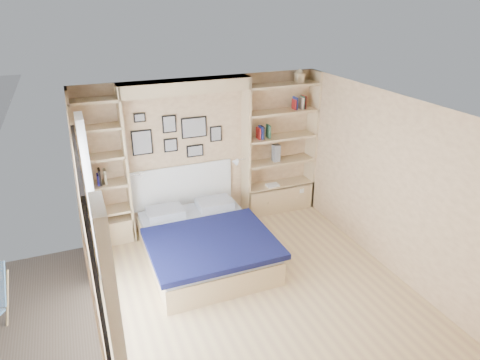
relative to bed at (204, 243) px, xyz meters
name	(u,v)px	position (x,y,z in m)	size (l,w,h in m)	color
ground	(257,292)	(0.40, -1.03, -0.28)	(4.50, 4.50, 0.00)	#DBBB7D
room_shell	(194,181)	(0.02, 0.49, 0.80)	(4.50, 4.50, 4.50)	beige
bed	(204,243)	(0.00, 0.00, 0.00)	(1.74, 2.29, 1.07)	#D1B782
photo_gallery	(176,135)	(-0.05, 1.19, 1.33)	(1.48, 0.02, 0.82)	black
reading_lamps	(191,168)	(0.10, 0.97, 0.82)	(1.92, 0.12, 0.15)	silver
shelf_decor	(264,123)	(1.44, 1.04, 1.41)	(3.52, 0.23, 2.03)	#A51E1E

